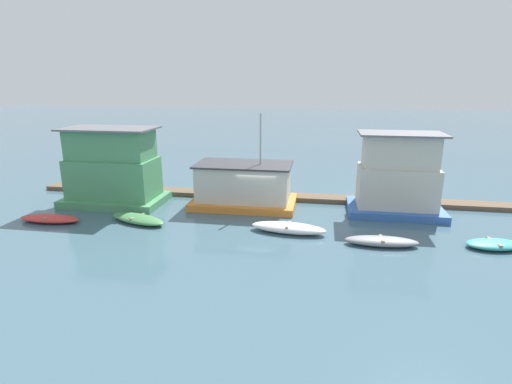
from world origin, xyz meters
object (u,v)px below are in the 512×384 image
(houseboat_blue, at_px, (397,178))
(dinghy_white, at_px, (288,228))
(dinghy_red, at_px, (50,219))
(dinghy_teal, at_px, (494,244))
(houseboat_orange, at_px, (244,186))
(houseboat_green, at_px, (113,169))
(dinghy_green, at_px, (138,219))
(dinghy_grey, at_px, (381,241))

(houseboat_blue, height_order, dinghy_white, houseboat_blue)
(dinghy_red, xyz_separation_m, dinghy_teal, (24.65, 0.22, -0.02))
(houseboat_blue, bearing_deg, dinghy_red, -165.81)
(houseboat_blue, bearing_deg, houseboat_orange, -179.69)
(houseboat_orange, relative_size, houseboat_blue, 1.18)
(houseboat_green, xyz_separation_m, dinghy_white, (12.21, -3.55, -2.11))
(dinghy_green, relative_size, dinghy_teal, 1.37)
(houseboat_blue, xyz_separation_m, dinghy_grey, (-1.51, -5.59, -2.06))
(houseboat_blue, relative_size, dinghy_red, 1.54)
(houseboat_orange, xyz_separation_m, dinghy_teal, (13.83, -4.94, -1.18))
(dinghy_green, bearing_deg, dinghy_teal, -1.77)
(houseboat_orange, bearing_deg, dinghy_teal, -19.65)
(houseboat_orange, bearing_deg, dinghy_green, -142.38)
(houseboat_green, relative_size, houseboat_blue, 1.14)
(dinghy_grey, bearing_deg, dinghy_red, 178.87)
(houseboat_green, bearing_deg, dinghy_white, -16.23)
(houseboat_blue, xyz_separation_m, dinghy_green, (-15.40, -4.39, -2.07))
(houseboat_green, distance_m, dinghy_teal, 23.09)
(houseboat_blue, bearing_deg, dinghy_teal, -50.96)
(dinghy_teal, bearing_deg, houseboat_orange, 160.35)
(dinghy_teal, bearing_deg, dinghy_grey, -173.86)
(houseboat_green, relative_size, dinghy_grey, 1.78)
(dinghy_white, xyz_separation_m, dinghy_grey, (4.87, -1.01, -0.05))
(houseboat_orange, xyz_separation_m, dinghy_white, (3.40, -4.53, -1.10))
(houseboat_orange, height_order, houseboat_blue, houseboat_orange)
(houseboat_orange, distance_m, dinghy_white, 5.76)
(dinghy_red, xyz_separation_m, dinghy_grey, (19.09, -0.38, 0.01))
(dinghy_green, relative_size, dinghy_grey, 1.10)
(dinghy_green, xyz_separation_m, dinghy_white, (9.02, -0.19, 0.06))
(houseboat_green, xyz_separation_m, dinghy_teal, (22.64, -3.96, -2.19))
(dinghy_grey, bearing_deg, dinghy_white, 168.32)
(dinghy_red, distance_m, dinghy_white, 14.23)
(dinghy_red, height_order, dinghy_grey, dinghy_grey)
(houseboat_orange, height_order, dinghy_grey, houseboat_orange)
(houseboat_blue, height_order, dinghy_teal, houseboat_blue)
(dinghy_green, xyz_separation_m, dinghy_grey, (13.89, -1.20, 0.01))
(dinghy_white, relative_size, dinghy_teal, 1.44)
(houseboat_orange, xyz_separation_m, dinghy_red, (-10.83, -5.16, -1.16))
(dinghy_green, distance_m, dinghy_white, 9.02)
(dinghy_teal, bearing_deg, dinghy_red, -179.49)
(dinghy_red, height_order, dinghy_green, dinghy_green)
(houseboat_blue, distance_m, dinghy_grey, 6.14)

